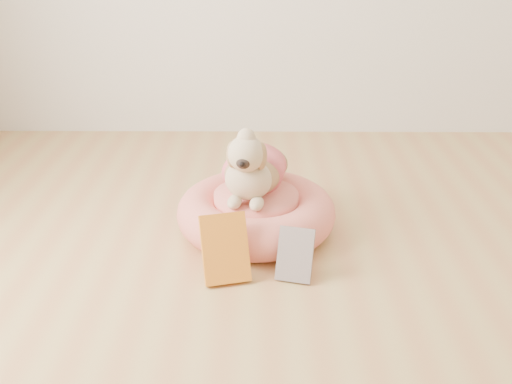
{
  "coord_description": "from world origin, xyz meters",
  "views": [
    {
      "loc": [
        -0.31,
        -0.96,
        1.08
      ],
      "look_at": [
        -0.33,
        0.98,
        0.19
      ],
      "focal_mm": 40.0,
      "sensor_mm": 36.0,
      "label": 1
    }
  ],
  "objects_px": {
    "dog": "(252,156)",
    "book_yellow": "(225,248)",
    "book_white": "(295,255)",
    "pet_bed": "(256,212)"
  },
  "relations": [
    {
      "from": "dog",
      "to": "book_yellow",
      "type": "height_order",
      "value": "dog"
    },
    {
      "from": "book_yellow",
      "to": "dog",
      "type": "bearing_deg",
      "value": 61.63
    },
    {
      "from": "pet_bed",
      "to": "book_yellow",
      "type": "relative_size",
      "value": 2.63
    },
    {
      "from": "book_yellow",
      "to": "book_white",
      "type": "bearing_deg",
      "value": -13.39
    },
    {
      "from": "book_white",
      "to": "pet_bed",
      "type": "bearing_deg",
      "value": 125.55
    },
    {
      "from": "dog",
      "to": "book_white",
      "type": "height_order",
      "value": "dog"
    },
    {
      "from": "pet_bed",
      "to": "book_white",
      "type": "height_order",
      "value": "book_white"
    },
    {
      "from": "book_white",
      "to": "book_yellow",
      "type": "bearing_deg",
      "value": -165.59
    },
    {
      "from": "pet_bed",
      "to": "book_yellow",
      "type": "height_order",
      "value": "book_yellow"
    },
    {
      "from": "book_yellow",
      "to": "book_white",
      "type": "relative_size",
      "value": 1.28
    }
  ]
}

